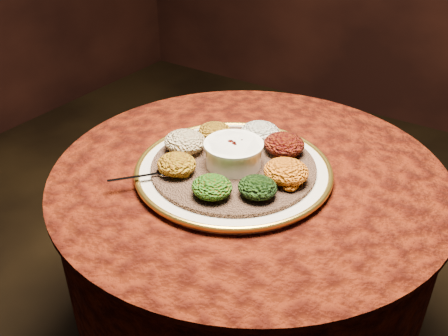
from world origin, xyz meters
The scene contains 13 objects.
table centered at (0.00, 0.00, 0.55)m, with size 0.96×0.96×0.73m.
platter centered at (-0.02, -0.04, 0.75)m, with size 0.49×0.49×0.02m.
injera centered at (-0.02, -0.04, 0.76)m, with size 0.39×0.39×0.01m, color brown.
stew_bowl centered at (-0.02, -0.04, 0.80)m, with size 0.14×0.14×0.06m.
spoon centered at (-0.14, -0.17, 0.77)m, with size 0.11×0.12×0.01m.
portion_ayib centered at (-0.03, 0.10, 0.79)m, with size 0.10×0.10×0.05m, color beige.
portion_kitfo centered at (0.05, 0.08, 0.79)m, with size 0.10×0.10×0.05m, color black.
portion_tikil centered at (0.11, -0.03, 0.79)m, with size 0.10×0.10×0.05m, color #AA5C0E.
portion_gomen centered at (0.09, -0.12, 0.78)m, with size 0.09×0.08×0.04m, color black.
portion_mixveg centered at (0.01, -0.17, 0.78)m, with size 0.09×0.08×0.04m, color #9E2D0A.
portion_kik centered at (-0.11, -0.14, 0.78)m, with size 0.09×0.09×0.04m, color #9B700D.
portion_timatim centered at (-0.16, -0.05, 0.79)m, with size 0.10×0.10×0.05m, color maroon.
portion_shiro centered at (-0.13, 0.04, 0.78)m, with size 0.09×0.08×0.04m, color #865610.
Camera 1 is at (0.51, -0.88, 1.38)m, focal length 40.00 mm.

